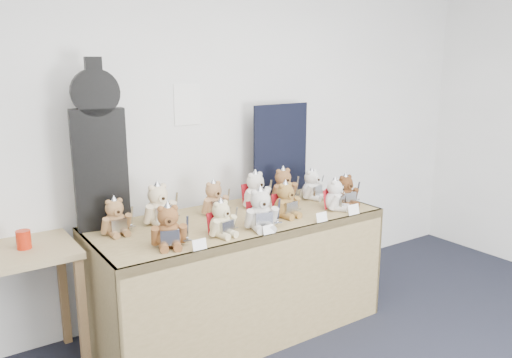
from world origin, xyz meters
TOP-DOWN VIEW (x-y plane):
  - room_shell at (0.03, 2.49)m, footprint 6.00×6.00m
  - display_table at (0.13, 1.88)m, footprint 2.02×0.85m
  - guitar_case at (-0.71, 2.26)m, footprint 0.34×0.15m
  - navy_board at (0.78, 2.35)m, footprint 0.55×0.06m
  - red_cup at (-1.20, 2.23)m, footprint 0.08×0.08m
  - teddy_front_far_left at (-0.50, 1.71)m, footprint 0.23×0.22m
  - teddy_front_left at (-0.15, 1.70)m, footprint 0.22×0.19m
  - teddy_front_centre at (0.12, 1.68)m, footprint 0.25×0.23m
  - teddy_front_right at (0.42, 1.80)m, footprint 0.23×0.20m
  - teddy_front_far_right at (0.82, 1.74)m, footprint 0.22×0.21m
  - teddy_front_end at (0.97, 1.78)m, footprint 0.22×0.18m
  - teddy_back_left at (-0.38, 2.14)m, footprint 0.26×0.21m
  - teddy_back_centre_left at (0.03, 2.12)m, footprint 0.22×0.18m
  - teddy_back_centre_right at (0.38, 2.12)m, footprint 0.25×0.21m
  - teddy_back_right at (0.65, 2.14)m, footprint 0.24×0.20m
  - teddy_back_end at (0.88, 2.06)m, footprint 0.22×0.20m
  - teddy_back_far_left at (-0.69, 2.10)m, footprint 0.22×0.18m
  - entry_card_a at (-0.38, 1.56)m, footprint 0.09×0.02m
  - entry_card_b at (0.10, 1.56)m, footprint 0.08×0.02m
  - entry_card_c at (0.54, 1.56)m, footprint 0.09×0.02m
  - entry_card_d at (0.84, 1.57)m, footprint 0.10×0.02m

SIDE VIEW (x-z plane):
  - display_table at x=0.13m, z-range 0.24..1.08m
  - red_cup at x=-1.20m, z-range 0.81..0.92m
  - entry_card_b at x=0.10m, z-range 0.84..0.90m
  - entry_card_a at x=-0.38m, z-range 0.84..0.90m
  - entry_card_c at x=0.54m, z-range 0.84..0.91m
  - entry_card_d at x=0.84m, z-range 0.84..0.91m
  - teddy_front_left at x=-0.15m, z-range 0.81..1.07m
  - teddy_front_far_right at x=0.82m, z-range 0.81..1.07m
  - teddy_back_far_left at x=-0.69m, z-range 0.81..1.08m
  - teddy_front_end at x=0.97m, z-range 0.81..1.08m
  - teddy_back_end at x=0.88m, z-range 0.81..1.08m
  - teddy_back_centre_left at x=0.03m, z-range 0.81..1.09m
  - teddy_front_right at x=0.42m, z-range 0.81..1.09m
  - teddy_front_far_left at x=-0.50m, z-range 0.81..1.10m
  - teddy_back_right at x=0.65m, z-range 0.81..1.10m
  - teddy_back_centre_right at x=0.38m, z-range 0.81..1.11m
  - teddy_front_centre at x=0.12m, z-range 0.81..1.11m
  - teddy_back_left at x=-0.38m, z-range 0.81..1.12m
  - navy_board at x=0.78m, z-range 0.84..1.57m
  - guitar_case at x=-0.71m, z-range 0.83..1.91m
  - room_shell at x=0.03m, z-range -1.41..4.59m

